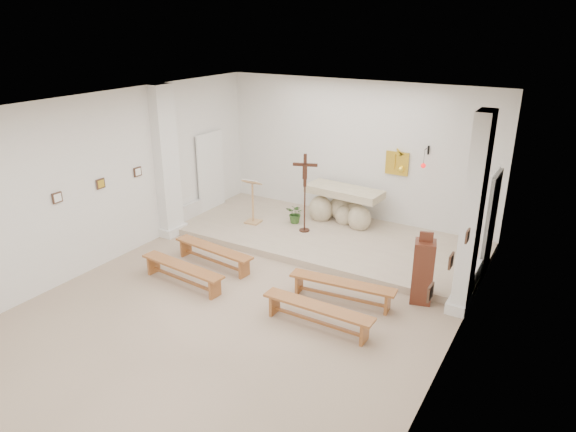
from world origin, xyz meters
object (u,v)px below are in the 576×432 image
Objects in this scene: altar at (343,208)px; lectern at (252,201)px; bench_left_front at (213,252)px; crucifix_stand at (305,187)px; bench_right_front at (342,287)px; bench_left_second at (182,270)px; bench_right_second at (318,311)px; donation_pedestal at (423,271)px.

lectern is (-1.86, -1.16, 0.19)m from altar.
crucifix_stand is at bearing 75.03° from bench_left_front.
lectern reaches higher than bench_right_front.
bench_left_second and bench_right_second have the same top height.
altar is 4.47m from bench_right_second.
bench_left_second is (0.44, -3.05, -0.40)m from lectern.
lectern reaches higher than bench_left_second.
bench_right_front is at bearing 6.46° from bench_left_front.
lectern is at bearing 103.39° from bench_left_second.
donation_pedestal is (2.72, -2.50, 0.08)m from altar.
bench_right_front is (2.91, 0.00, 0.00)m from bench_left_front.
bench_left_second is at bearing -173.00° from donation_pedestal.
crucifix_stand is 3.18m from bench_right_front.
donation_pedestal reaches higher than altar.
donation_pedestal is 0.69× the size of bench_left_front.
donation_pedestal is 0.69× the size of bench_left_second.
bench_left_front and bench_right_second have the same top height.
bench_left_front and bench_right_front have the same top height.
lectern reaches higher than altar.
bench_right_front is (3.35, -2.10, -0.40)m from lectern.
altar is 1.41× the size of donation_pedestal.
bench_left_second is at bearing -167.73° from bench_right_front.
altar is 1.68× the size of lectern.
lectern is 0.58× the size of bench_left_second.
lectern is at bearing 142.11° from bench_right_front.
bench_right_second is at bearing -65.65° from altar.
bench_left_front is 1.01× the size of bench_right_second.
bench_right_front is at bearing 90.51° from bench_right_second.
bench_right_front is (1.50, -3.25, -0.21)m from altar.
bench_left_second is 1.01× the size of bench_right_second.
bench_right_front is (2.02, -2.28, -0.91)m from crucifix_stand.
crucifix_stand is 0.94× the size of bench_left_front.
crucifix_stand reaches higher than donation_pedestal.
lectern is 0.84× the size of donation_pedestal.
bench_left_front is 2.91m from bench_right_front.
altar is 0.97× the size of bench_right_front.
bench_left_second is at bearing -103.85° from altar.
bench_left_second is (0.00, -0.96, 0.00)m from bench_left_front.
altar is at bearing 72.92° from bench_left_front.
donation_pedestal reaches higher than lectern.
bench_right_second is (-1.22, -1.70, -0.29)m from donation_pedestal.
crucifix_stand reaches higher than altar.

